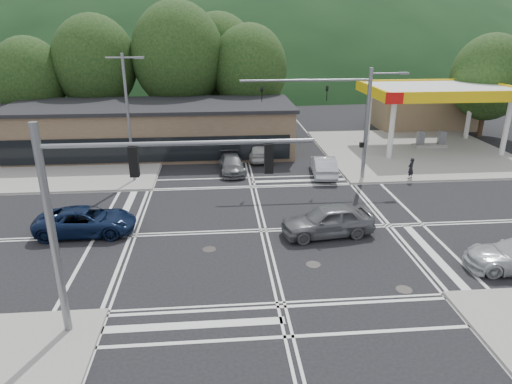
{
  "coord_description": "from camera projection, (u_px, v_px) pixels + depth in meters",
  "views": [
    {
      "loc": [
        -2.43,
        -22.96,
        10.99
      ],
      "look_at": [
        -0.2,
        2.41,
        1.4
      ],
      "focal_mm": 32.0,
      "sensor_mm": 36.0,
      "label": 1
    }
  ],
  "objects": [
    {
      "name": "pedestrian",
      "position": [
        411.0,
        168.0,
        33.08
      ],
      "size": [
        0.69,
        0.64,
        1.57
      ],
      "primitive_type": "imported",
      "rotation": [
        0.0,
        0.0,
        3.75
      ],
      "color": "black",
      "rests_on": "sidewalk_ne"
    },
    {
      "name": "tree_n_a",
      "position": [
        95.0,
        63.0,
        44.19
      ],
      "size": [
        8.0,
        8.0,
        11.75
      ],
      "color": "#382619",
      "rests_on": "ground"
    },
    {
      "name": "signal_mast_sw",
      "position": [
        102.0,
        205.0,
        15.51
      ],
      "size": [
        9.14,
        0.28,
        8.0
      ],
      "color": "slate",
      "rests_on": "ground"
    },
    {
      "name": "car_northbound",
      "position": [
        232.0,
        164.0,
        35.06
      ],
      "size": [
        2.06,
        4.53,
        1.29
      ],
      "primitive_type": "imported",
      "rotation": [
        0.0,
        0.0,
        0.06
      ],
      "color": "#545658",
      "rests_on": "ground"
    },
    {
      "name": "tree_n_d",
      "position": [
        29.0,
        79.0,
        43.22
      ],
      "size": [
        6.8,
        6.8,
        9.76
      ],
      "color": "#382619",
      "rests_on": "ground"
    },
    {
      "name": "gas_station_canopy",
      "position": [
        437.0,
        93.0,
        40.0
      ],
      "size": [
        12.32,
        8.34,
        5.75
      ],
      "color": "silver",
      "rests_on": "ground"
    },
    {
      "name": "streetlight_nw",
      "position": [
        129.0,
        113.0,
        31.4
      ],
      "size": [
        2.5,
        0.25,
        9.0
      ],
      "color": "slate",
      "rests_on": "ground"
    },
    {
      "name": "sidewalk_nw",
      "position": [
        67.0,
        160.0,
        38.21
      ],
      "size": [
        16.0,
        16.0,
        0.15
      ],
      "primitive_type": "cube",
      "color": "gray",
      "rests_on": "ground"
    },
    {
      "name": "tree_ne",
      "position": [
        489.0,
        77.0,
        44.03
      ],
      "size": [
        7.2,
        7.2,
        9.99
      ],
      "color": "#382619",
      "rests_on": "ground"
    },
    {
      "name": "sidewalk_ne",
      "position": [
        413.0,
        151.0,
        40.66
      ],
      "size": [
        16.0,
        16.0,
        0.15
      ],
      "primitive_type": "cube",
      "color": "gray",
      "rests_on": "ground"
    },
    {
      "name": "commercial_row",
      "position": [
        153.0,
        130.0,
        39.97
      ],
      "size": [
        24.0,
        8.0,
        4.0
      ],
      "primitive_type": "cube",
      "color": "brown",
      "rests_on": "ground"
    },
    {
      "name": "car_grey_center",
      "position": [
        327.0,
        220.0,
        24.66
      ],
      "size": [
        5.24,
        2.63,
        1.71
      ],
      "primitive_type": "imported",
      "rotation": [
        0.0,
        0.0,
        -1.45
      ],
      "color": "slate",
      "rests_on": "ground"
    },
    {
      "name": "tree_n_c",
      "position": [
        249.0,
        69.0,
        45.65
      ],
      "size": [
        7.6,
        7.6,
        10.87
      ],
      "color": "#382619",
      "rests_on": "ground"
    },
    {
      "name": "hill_north",
      "position": [
        225.0,
        70.0,
        109.38
      ],
      "size": [
        252.0,
        126.0,
        140.0
      ],
      "primitive_type": "ellipsoid",
      "color": "#183519",
      "rests_on": "ground"
    },
    {
      "name": "tree_n_b",
      "position": [
        178.0,
        55.0,
        44.62
      ],
      "size": [
        9.0,
        9.0,
        12.98
      ],
      "color": "#382619",
      "rests_on": "ground"
    },
    {
      "name": "car_queue_a",
      "position": [
        323.0,
        166.0,
        34.28
      ],
      "size": [
        2.06,
        4.74,
        1.52
      ],
      "primitive_type": "imported",
      "rotation": [
        0.0,
        0.0,
        3.04
      ],
      "color": "silver",
      "rests_on": "ground"
    },
    {
      "name": "car_queue_b",
      "position": [
        258.0,
        150.0,
        38.34
      ],
      "size": [
        2.06,
        4.68,
        1.57
      ],
      "primitive_type": "imported",
      "rotation": [
        0.0,
        0.0,
        3.19
      ],
      "color": "beige",
      "rests_on": "ground"
    },
    {
      "name": "tree_n_e",
      "position": [
        219.0,
        59.0,
        48.9
      ],
      "size": [
        8.4,
        8.4,
        11.98
      ],
      "color": "#382619",
      "rests_on": "ground"
    },
    {
      "name": "signal_mast_ne",
      "position": [
        350.0,
        111.0,
        31.9
      ],
      "size": [
        11.65,
        0.3,
        8.0
      ],
      "color": "slate",
      "rests_on": "ground"
    },
    {
      "name": "ground",
      "position": [
        263.0,
        230.0,
        25.48
      ],
      "size": [
        120.0,
        120.0,
        0.0
      ],
      "primitive_type": "plane",
      "color": "black",
      "rests_on": "ground"
    },
    {
      "name": "car_blue_west",
      "position": [
        86.0,
        221.0,
        24.89
      ],
      "size": [
        5.32,
        2.46,
        1.48
      ],
      "primitive_type": "imported",
      "rotation": [
        0.0,
        0.0,
        1.57
      ],
      "color": "#0C1938",
      "rests_on": "ground"
    },
    {
      "name": "convenience_store",
      "position": [
        422.0,
        109.0,
        49.75
      ],
      "size": [
        10.0,
        6.0,
        3.8
      ],
      "primitive_type": "cube",
      "color": "#846B4F",
      "rests_on": "ground"
    }
  ]
}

